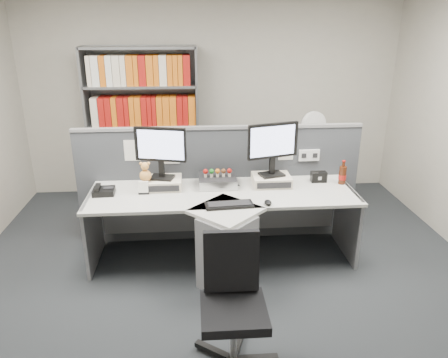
{
  "coord_description": "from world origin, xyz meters",
  "views": [
    {
      "loc": [
        -0.29,
        -3.01,
        2.3
      ],
      "look_at": [
        0.0,
        0.65,
        0.92
      ],
      "focal_mm": 34.15,
      "sensor_mm": 36.0,
      "label": 1
    }
  ],
  "objects": [
    {
      "name": "ground",
      "position": [
        0.0,
        0.0,
        0.0
      ],
      "size": [
        5.5,
        5.5,
        0.0
      ],
      "primitive_type": "plane",
      "color": "#282C30",
      "rests_on": "ground"
    },
    {
      "name": "room_shell",
      "position": [
        0.0,
        0.0,
        1.79
      ],
      "size": [
        5.04,
        5.54,
        2.72
      ],
      "color": "#ADA89A",
      "rests_on": "ground"
    },
    {
      "name": "partition",
      "position": [
        0.0,
        1.25,
        0.65
      ],
      "size": [
        3.0,
        0.08,
        1.27
      ],
      "color": "#3E4147",
      "rests_on": "ground"
    },
    {
      "name": "desk",
      "position": [
        0.0,
        0.6,
        0.46
      ],
      "size": [
        2.6,
        1.2,
        0.72
      ],
      "color": "beige",
      "rests_on": "ground"
    },
    {
      "name": "monitor_riser_left",
      "position": [
        -0.59,
        0.98,
        0.77
      ],
      "size": [
        0.38,
        0.31,
        0.1
      ],
      "color": "beige",
      "rests_on": "desk"
    },
    {
      "name": "monitor_riser_right",
      "position": [
        0.51,
        0.98,
        0.77
      ],
      "size": [
        0.38,
        0.31,
        0.1
      ],
      "color": "beige",
      "rests_on": "desk"
    },
    {
      "name": "monitor_left",
      "position": [
        -0.59,
        0.98,
        1.13
      ],
      "size": [
        0.5,
        0.21,
        0.52
      ],
      "color": "black",
      "rests_on": "monitor_riser_left"
    },
    {
      "name": "monitor_right",
      "position": [
        0.51,
        0.98,
        1.14
      ],
      "size": [
        0.52,
        0.23,
        0.54
      ],
      "color": "black",
      "rests_on": "monitor_riser_right"
    },
    {
      "name": "desktop_pc",
      "position": [
        -0.04,
        1.0,
        0.77
      ],
      "size": [
        0.37,
        0.33,
        0.1
      ],
      "color": "black",
      "rests_on": "desk"
    },
    {
      "name": "figurines",
      "position": [
        -0.04,
        0.99,
        0.87
      ],
      "size": [
        0.29,
        0.05,
        0.09
      ],
      "color": "beige",
      "rests_on": "desktop_pc"
    },
    {
      "name": "keyboard",
      "position": [
        0.03,
        0.48,
        0.73
      ],
      "size": [
        0.44,
        0.2,
        0.03
      ],
      "color": "black",
      "rests_on": "desk"
    },
    {
      "name": "mouse",
      "position": [
        0.39,
        0.49,
        0.74
      ],
      "size": [
        0.07,
        0.11,
        0.04
      ],
      "primitive_type": "ellipsoid",
      "color": "black",
      "rests_on": "desk"
    },
    {
      "name": "desk_phone",
      "position": [
        -1.15,
        0.86,
        0.75
      ],
      "size": [
        0.21,
        0.2,
        0.09
      ],
      "color": "black",
      "rests_on": "desk"
    },
    {
      "name": "desk_calendar",
      "position": [
        -0.76,
        0.84,
        0.77
      ],
      "size": [
        0.1,
        0.08,
        0.12
      ],
      "color": "black",
      "rests_on": "desk"
    },
    {
      "name": "plush_toy",
      "position": [
        -0.74,
        0.91,
        0.9
      ],
      "size": [
        0.11,
        0.11,
        0.2
      ],
      "color": "#DC9849",
      "rests_on": "monitor_riser_left"
    },
    {
      "name": "speaker",
      "position": [
        1.01,
        1.03,
        0.77
      ],
      "size": [
        0.16,
        0.09,
        0.11
      ],
      "primitive_type": "cube",
      "color": "black",
      "rests_on": "desk"
    },
    {
      "name": "cola_bottle",
      "position": [
        1.24,
        0.95,
        0.81
      ],
      "size": [
        0.08,
        0.08,
        0.25
      ],
      "color": "#3F190A",
      "rests_on": "desk"
    },
    {
      "name": "shelving_unit",
      "position": [
        -0.9,
        2.44,
        0.98
      ],
      "size": [
        1.41,
        0.4,
        2.0
      ],
      "color": "slate",
      "rests_on": "ground"
    },
    {
      "name": "filing_cabinet",
      "position": [
        1.2,
        1.99,
        0.35
      ],
      "size": [
        0.45,
        0.61,
        0.7
      ],
      "color": "slate",
      "rests_on": "ground"
    },
    {
      "name": "desk_fan",
      "position": [
        1.2,
        1.99,
        1.05
      ],
      "size": [
        0.33,
        0.2,
        0.56
      ],
      "color": "white",
      "rests_on": "filing_cabinet"
    },
    {
      "name": "office_chair",
      "position": [
        -0.04,
        -0.58,
        0.5
      ],
      "size": [
        0.59,
        0.62,
        0.94
      ],
      "color": "silver",
      "rests_on": "ground"
    }
  ]
}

